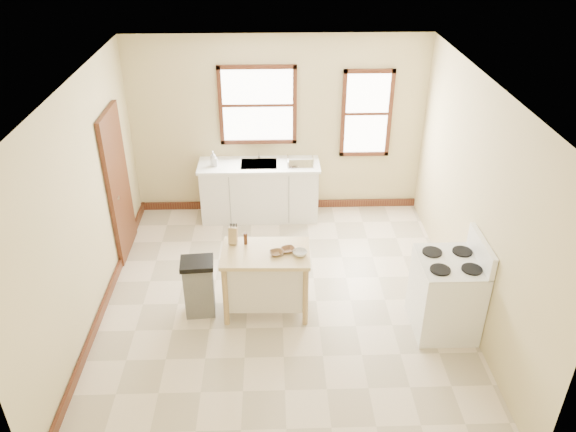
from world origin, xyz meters
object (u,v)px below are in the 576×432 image
at_px(gas_stove, 447,285).
at_px(pepper_grinder, 246,239).
at_px(bowl_b, 288,250).
at_px(bowl_c, 300,253).
at_px(kitchen_island, 266,281).
at_px(trash_bin, 199,287).
at_px(soap_bottle_a, 213,158).
at_px(knife_block, 233,236).
at_px(bowl_a, 276,253).
at_px(soap_bottle_b, 214,160).
at_px(dish_rack, 300,162).

bearing_deg(gas_stove, pepper_grinder, 166.31).
bearing_deg(pepper_grinder, bowl_b, -18.88).
distance_m(bowl_b, bowl_c, 0.16).
height_order(kitchen_island, bowl_c, bowl_c).
height_order(trash_bin, gas_stove, gas_stove).
bearing_deg(trash_bin, soap_bottle_a, 84.89).
relative_size(pepper_grinder, gas_stove, 0.12).
relative_size(knife_block, pepper_grinder, 1.33).
xyz_separation_m(bowl_a, bowl_b, (0.14, 0.06, 0.00)).
bearing_deg(bowl_c, soap_bottle_b, 116.62).
height_order(knife_block, bowl_c, knife_block).
bearing_deg(soap_bottle_b, soap_bottle_a, -164.33).
distance_m(pepper_grinder, trash_bin, 0.82).
height_order(knife_block, pepper_grinder, knife_block).
xyz_separation_m(knife_block, bowl_c, (0.79, -0.29, -0.07)).
bearing_deg(gas_stove, dish_rack, 120.44).
height_order(knife_block, trash_bin, knife_block).
bearing_deg(dish_rack, bowl_a, -87.29).
bearing_deg(kitchen_island, pepper_grinder, 145.03).
xyz_separation_m(knife_block, bowl_b, (0.65, -0.20, -0.08)).
xyz_separation_m(kitchen_island, pepper_grinder, (-0.24, 0.18, 0.50)).
bearing_deg(soap_bottle_a, trash_bin, -89.62).
relative_size(bowl_c, gas_stove, 0.14).
bearing_deg(bowl_b, bowl_a, -155.63).
bearing_deg(soap_bottle_b, bowl_a, -67.46).
bearing_deg(bowl_c, soap_bottle_a, 116.90).
distance_m(kitchen_island, knife_block, 0.68).
distance_m(soap_bottle_b, bowl_b, 2.50).
xyz_separation_m(soap_bottle_a, knife_block, (0.40, -2.07, -0.09)).
height_order(dish_rack, bowl_a, dish_rack).
xyz_separation_m(pepper_grinder, bowl_b, (0.50, -0.17, -0.06)).
height_order(soap_bottle_a, dish_rack, soap_bottle_a).
bearing_deg(kitchen_island, dish_rack, 78.74).
height_order(bowl_a, bowl_b, bowl_b).
bearing_deg(soap_bottle_b, gas_stove, -41.59).
relative_size(soap_bottle_b, bowl_c, 1.13).
relative_size(bowl_c, trash_bin, 0.22).
bearing_deg(bowl_c, kitchen_island, 168.79).
xyz_separation_m(kitchen_island, trash_bin, (-0.81, -0.03, -0.05)).
xyz_separation_m(bowl_a, gas_stove, (1.96, -0.33, -0.26)).
xyz_separation_m(dish_rack, kitchen_island, (-0.52, -2.27, -0.54)).
relative_size(dish_rack, pepper_grinder, 2.67).
xyz_separation_m(soap_bottle_a, gas_stove, (2.88, -2.66, -0.44)).
height_order(kitchen_island, bowl_a, bowl_a).
xyz_separation_m(dish_rack, bowl_b, (-0.26, -2.26, -0.10)).
relative_size(soap_bottle_b, pepper_grinder, 1.28).
bearing_deg(soap_bottle_a, knife_block, -77.97).
bearing_deg(bowl_c, dish_rack, 87.01).
xyz_separation_m(pepper_grinder, gas_stove, (2.32, -0.57, -0.32)).
bearing_deg(bowl_a, bowl_c, -4.43).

